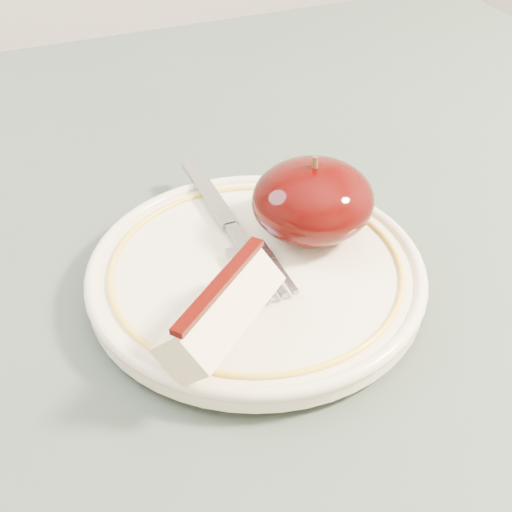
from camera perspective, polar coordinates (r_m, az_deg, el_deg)
name	(u,v)px	position (r m, az deg, el deg)	size (l,w,h in m)	color
table	(277,350)	(0.55, 1.70, -7.49)	(0.90, 0.90, 0.75)	brown
plate	(256,273)	(0.46, 0.00, -1.36)	(0.22, 0.22, 0.02)	beige
apple_half	(313,200)	(0.48, 4.56, 4.46)	(0.08, 0.08, 0.06)	black
apple_wedge	(221,311)	(0.40, -2.81, -4.43)	(0.09, 0.09, 0.04)	beige
fork	(231,226)	(0.49, -2.01, 2.38)	(0.03, 0.17, 0.00)	gray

